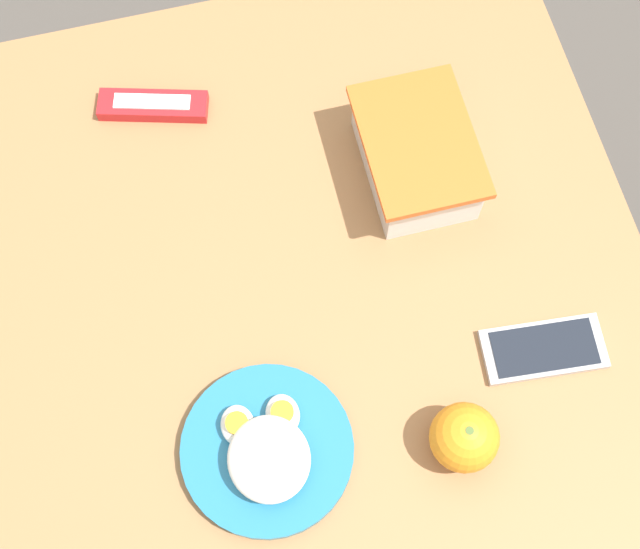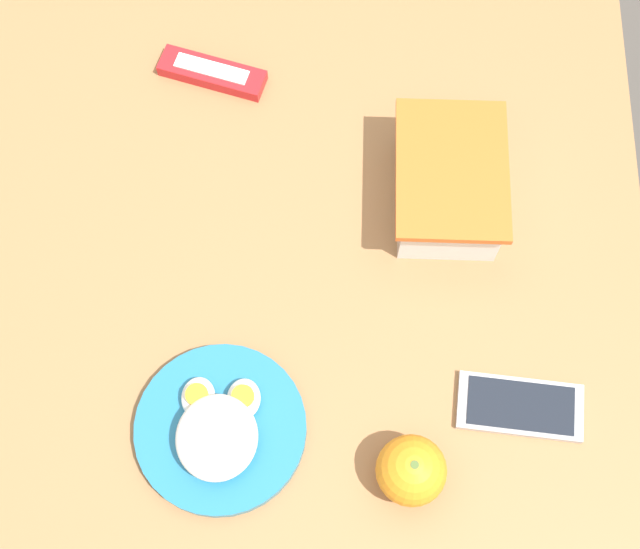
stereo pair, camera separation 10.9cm
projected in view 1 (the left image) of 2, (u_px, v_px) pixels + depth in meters
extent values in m
plane|color=#4C4742|center=(290.00, 416.00, 1.83)|extent=(10.00, 10.00, 0.00)
cube|color=#996B42|center=(272.00, 291.00, 1.14)|extent=(0.90, 0.95, 0.03)
cylinder|color=brown|center=(2.00, 215.00, 1.59)|extent=(0.04, 0.04, 0.73)
cylinder|color=brown|center=(456.00, 116.00, 1.67)|extent=(0.04, 0.04, 0.73)
cylinder|color=brown|center=(607.00, 547.00, 1.39)|extent=(0.04, 0.04, 0.73)
cube|color=white|center=(416.00, 157.00, 1.15)|extent=(0.18, 0.12, 0.07)
cube|color=#CCBC84|center=(415.00, 162.00, 1.16)|extent=(0.16, 0.11, 0.05)
cube|color=orange|center=(419.00, 141.00, 1.11)|extent=(0.19, 0.14, 0.01)
ellipsoid|color=gray|center=(400.00, 125.00, 1.16)|extent=(0.05, 0.05, 0.03)
ellipsoid|color=gray|center=(406.00, 158.00, 1.14)|extent=(0.06, 0.04, 0.03)
ellipsoid|color=gray|center=(431.00, 188.00, 1.13)|extent=(0.04, 0.03, 0.03)
sphere|color=orange|center=(464.00, 438.00, 1.01)|extent=(0.08, 0.08, 0.08)
cylinder|color=#4C662D|center=(469.00, 431.00, 0.98)|extent=(0.01, 0.01, 0.00)
cylinder|color=teal|center=(267.00, 450.00, 1.04)|extent=(0.20, 0.20, 0.02)
ellipsoid|color=white|center=(269.00, 459.00, 1.00)|extent=(0.10, 0.09, 0.05)
ellipsoid|color=white|center=(238.00, 425.00, 1.03)|extent=(0.05, 0.04, 0.02)
cylinder|color=#F4A823|center=(237.00, 423.00, 1.02)|extent=(0.03, 0.03, 0.01)
ellipsoid|color=white|center=(283.00, 414.00, 1.03)|extent=(0.05, 0.04, 0.02)
cylinder|color=#F4A823|center=(282.00, 412.00, 1.02)|extent=(0.03, 0.03, 0.01)
cube|color=red|center=(153.00, 106.00, 1.21)|extent=(0.08, 0.15, 0.02)
cube|color=white|center=(152.00, 102.00, 1.20)|extent=(0.05, 0.11, 0.00)
cube|color=#ADADB2|center=(543.00, 349.00, 1.09)|extent=(0.08, 0.15, 0.01)
cube|color=black|center=(544.00, 348.00, 1.08)|extent=(0.07, 0.13, 0.00)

